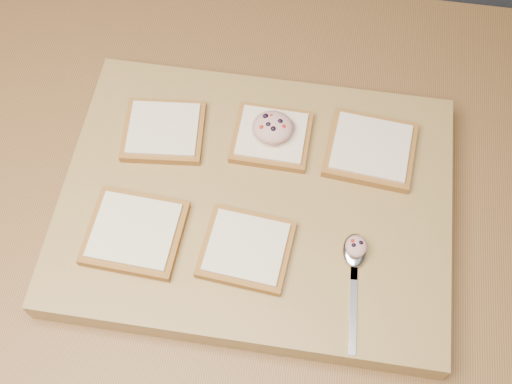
{
  "coord_description": "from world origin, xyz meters",
  "views": [
    {
      "loc": [
        -0.05,
        -0.49,
        1.76
      ],
      "look_at": [
        -0.12,
        -0.07,
        0.95
      ],
      "focal_mm": 45.0,
      "sensor_mm": 36.0,
      "label": 1
    }
  ],
  "objects_px": {
    "cutting_board": "(256,202)",
    "bread_far_center": "(272,137)",
    "tuna_salad_dollop": "(273,127)",
    "spoon": "(355,259)"
  },
  "relations": [
    {
      "from": "cutting_board",
      "to": "bread_far_center",
      "type": "height_order",
      "value": "bread_far_center"
    },
    {
      "from": "bread_far_center",
      "to": "tuna_salad_dollop",
      "type": "relative_size",
      "value": 1.92
    },
    {
      "from": "bread_far_center",
      "to": "tuna_salad_dollop",
      "type": "bearing_deg",
      "value": 70.97
    },
    {
      "from": "tuna_salad_dollop",
      "to": "cutting_board",
      "type": "bearing_deg",
      "value": -95.39
    },
    {
      "from": "bread_far_center",
      "to": "spoon",
      "type": "height_order",
      "value": "bread_far_center"
    },
    {
      "from": "cutting_board",
      "to": "spoon",
      "type": "height_order",
      "value": "spoon"
    },
    {
      "from": "cutting_board",
      "to": "spoon",
      "type": "relative_size",
      "value": 3.3
    },
    {
      "from": "bread_far_center",
      "to": "spoon",
      "type": "xyz_separation_m",
      "value": [
        0.14,
        -0.18,
        -0.0
      ]
    },
    {
      "from": "cutting_board",
      "to": "tuna_salad_dollop",
      "type": "distance_m",
      "value": 0.11
    },
    {
      "from": "cutting_board",
      "to": "spoon",
      "type": "distance_m",
      "value": 0.17
    }
  ]
}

